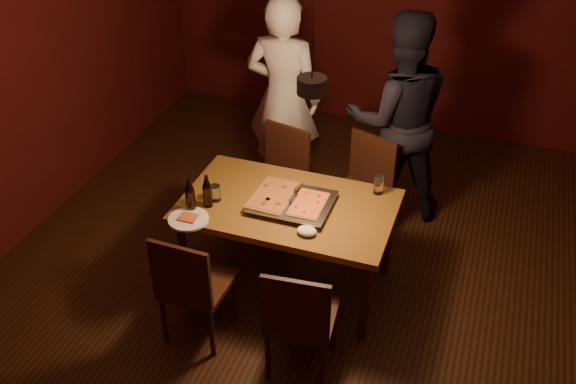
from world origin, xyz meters
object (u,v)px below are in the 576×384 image
(chair_near_right, at_px, (299,314))
(pizza_tray, at_px, (292,203))
(chair_far_right, at_px, (364,180))
(chair_near_left, at_px, (190,280))
(chair_far_left, at_px, (281,169))
(diner_white, at_px, (284,98))
(beer_bottle_a, at_px, (190,194))
(pendant_lamp, at_px, (312,84))
(dining_table, at_px, (288,212))
(plate_slice, at_px, (188,219))
(beer_bottle_b, at_px, (207,191))
(diner_dark, at_px, (398,118))

(chair_near_right, xyz_separation_m, pizza_tray, (-0.31, 0.78, 0.24))
(chair_far_right, xyz_separation_m, chair_near_left, (-0.78, -1.55, 0.00))
(chair_far_left, distance_m, diner_white, 0.69)
(chair_far_left, xyz_separation_m, chair_near_left, (-0.09, -1.47, 0.00))
(chair_far_right, bearing_deg, beer_bottle_a, 68.46)
(pendant_lamp, bearing_deg, beer_bottle_a, -169.68)
(chair_near_left, height_order, pendant_lamp, pendant_lamp)
(dining_table, relative_size, chair_near_left, 3.09)
(plate_slice, bearing_deg, beer_bottle_b, 74.32)
(chair_far_left, relative_size, chair_far_right, 0.93)
(diner_white, xyz_separation_m, pendant_lamp, (0.69, -1.43, 0.85))
(pendant_lamp, bearing_deg, chair_near_left, -135.75)
(chair_far_right, distance_m, pendant_lamp, 1.56)
(beer_bottle_a, bearing_deg, diner_white, 85.76)
(chair_far_left, xyz_separation_m, beer_bottle_a, (-0.29, -1.02, 0.34))
(pizza_tray, relative_size, plate_slice, 1.98)
(pizza_tray, bearing_deg, dining_table, 152.03)
(chair_near_right, bearing_deg, chair_far_left, 108.24)
(beer_bottle_a, bearing_deg, beer_bottle_b, 43.33)
(chair_far_left, distance_m, beer_bottle_b, 1.02)
(pizza_tray, relative_size, diner_dark, 0.30)
(dining_table, bearing_deg, beer_bottle_b, -158.19)
(pizza_tray, relative_size, pendant_lamp, 0.50)
(pendant_lamp, bearing_deg, beer_bottle_b, -175.00)
(beer_bottle_a, height_order, pendant_lamp, pendant_lamp)
(plate_slice, bearing_deg, diner_dark, 56.13)
(dining_table, bearing_deg, diner_dark, 66.99)
(beer_bottle_b, bearing_deg, dining_table, 21.81)
(chair_far_left, xyz_separation_m, plate_slice, (-0.25, -1.14, 0.22))
(chair_far_right, height_order, beer_bottle_a, beer_bottle_a)
(diner_dark, height_order, pendant_lamp, pendant_lamp)
(chair_far_right, xyz_separation_m, pizza_tray, (-0.33, -0.82, 0.24))
(dining_table, bearing_deg, pendant_lamp, -35.86)
(chair_near_left, xyz_separation_m, diner_dark, (0.94, 1.97, 0.37))
(chair_far_right, bearing_deg, diner_white, -8.65)
(plate_slice, distance_m, pendant_lamp, 1.29)
(chair_far_left, bearing_deg, diner_dark, -136.43)
(beer_bottle_b, relative_size, plate_slice, 0.90)
(dining_table, relative_size, chair_far_left, 2.98)
(pizza_tray, distance_m, diner_white, 1.41)
(chair_near_right, bearing_deg, pendant_lamp, 97.56)
(beer_bottle_b, relative_size, diner_dark, 0.14)
(pizza_tray, bearing_deg, chair_near_right, -70.01)
(chair_far_left, xyz_separation_m, chair_near_right, (0.67, -1.53, 0.00))
(pizza_tray, xyz_separation_m, beer_bottle_b, (-0.56, -0.19, 0.10))
(chair_near_left, relative_size, pizza_tray, 0.88)
(chair_near_left, distance_m, beer_bottle_a, 0.60)
(diner_white, relative_size, pendant_lamp, 1.65)
(diner_white, height_order, pendant_lamp, pendant_lamp)
(diner_white, bearing_deg, dining_table, 109.83)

